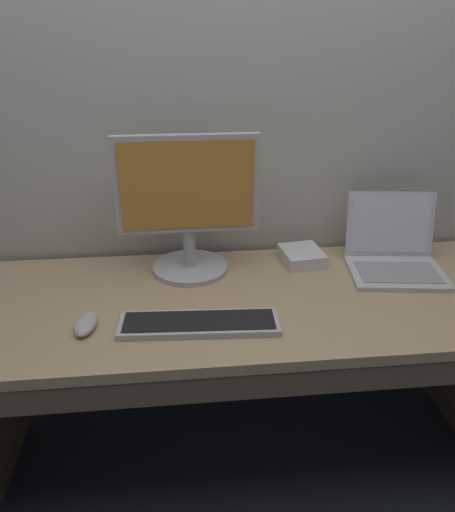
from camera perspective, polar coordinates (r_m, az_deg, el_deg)
ground_plane at (r=1.97m, az=2.23°, el=-23.17°), size 14.00×14.00×0.00m
back_wall at (r=1.67m, az=1.19°, el=21.21°), size 4.88×0.04×2.71m
desk at (r=1.59m, az=2.65°, el=-10.34°), size 1.77×0.66×0.72m
laptop_silver at (r=1.74m, az=18.81°, el=0.14°), size 0.34×0.32×0.23m
external_monitor at (r=1.56m, az=-4.62°, el=5.95°), size 0.45×0.25×0.46m
wired_keyboard at (r=1.36m, az=-3.30°, el=-7.85°), size 0.45×0.15×0.02m
computer_mouse at (r=1.40m, az=-16.16°, el=-7.60°), size 0.07×0.12×0.03m
external_drive_box at (r=1.72m, az=8.63°, el=-0.02°), size 0.15×0.16×0.05m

